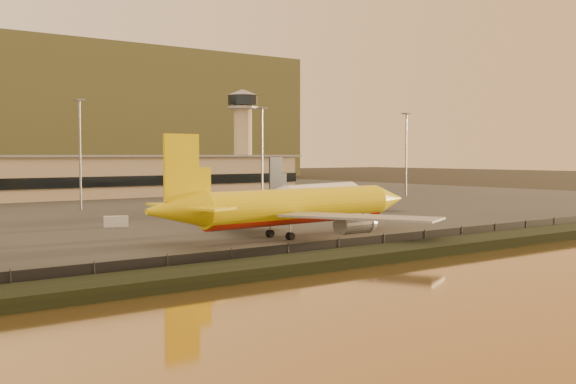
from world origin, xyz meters
TOP-DOWN VIEW (x-y plane):
  - ground at (0.00, 0.00)m, footprint 900.00×900.00m
  - embankment at (0.00, -17.00)m, footprint 320.00×7.00m
  - tarmac at (0.00, 95.00)m, footprint 320.00×220.00m
  - perimeter_fence at (0.00, -13.00)m, footprint 300.00×0.05m
  - terminal_building at (-14.52, 125.55)m, footprint 202.00×25.00m
  - control_tower at (70.00, 131.00)m, footprint 11.20×11.20m
  - apron_light_masts at (15.00, 75.00)m, footprint 152.20×12.20m
  - dhl_cargo_jet at (-5.20, 7.21)m, footprint 52.08×50.90m
  - white_narrowbody_jet at (36.05, 50.12)m, footprint 41.58×39.63m
  - gse_vehicle_yellow at (11.86, 33.08)m, footprint 3.63×1.97m
  - gse_vehicle_white at (-20.05, 39.04)m, footprint 4.60×3.31m

SIDE VIEW (x-z plane):
  - ground at x=0.00m, z-range 0.00..0.00m
  - tarmac at x=0.00m, z-range 0.00..0.20m
  - embankment at x=0.00m, z-range 0.00..1.40m
  - gse_vehicle_yellow at x=11.86m, z-range 0.20..1.76m
  - gse_vehicle_white at x=-20.05m, z-range 0.20..2.09m
  - perimeter_fence at x=0.00m, z-range 0.20..2.40m
  - white_narrowbody_jet at x=36.05m, z-range -2.25..9.91m
  - dhl_cargo_jet at x=-5.20m, z-range -2.93..12.62m
  - terminal_building at x=-14.52m, z-range -0.05..12.55m
  - apron_light_masts at x=15.00m, z-range 3.00..28.40m
  - control_tower at x=70.00m, z-range 3.91..39.41m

